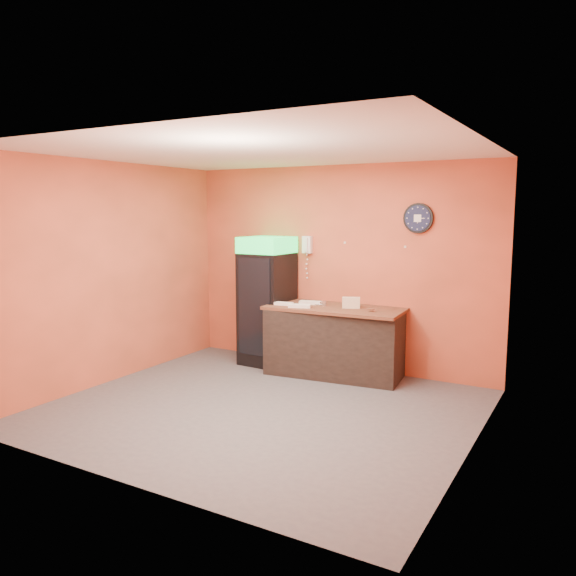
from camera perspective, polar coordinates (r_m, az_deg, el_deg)
The scene contains 15 objects.
floor at distance 6.38m, azimuth -2.70°, elevation -12.15°, with size 4.50×4.50×0.00m, color #47474C.
back_wall at distance 7.80m, azimuth 5.10°, elevation 2.07°, with size 4.50×0.02×2.80m, color #E1613F.
left_wall at distance 7.49m, azimuth -17.50°, elevation 1.50°, with size 0.02×4.00×2.80m, color #E1613F.
right_wall at distance 5.21m, azimuth 18.61°, elevation -1.19°, with size 0.02×4.00×2.80m, color #E1613F.
ceiling at distance 6.03m, azimuth -2.87°, elevation 13.73°, with size 4.50×4.00×0.02m, color white.
beverage_cooler at distance 7.96m, azimuth -2.27°, elevation -1.50°, with size 0.66×0.67×1.82m.
prep_counter at distance 7.54m, azimuth 4.81°, elevation -5.52°, with size 1.76×0.78×0.88m, color black.
wall_clock at distance 7.34m, azimuth 13.09°, elevation 6.92°, with size 0.38×0.06×0.38m.
wall_phone at distance 7.93m, azimuth 1.95°, elevation 4.42°, with size 0.13×0.11×0.24m.
butcher_paper at distance 7.45m, azimuth 4.85°, elevation -2.07°, with size 1.81×0.86×0.04m, color brown.
sub_roll_stack at distance 7.35m, azimuth 6.43°, elevation -1.50°, with size 0.24×0.16×0.15m.
wrapped_sandwich_left at distance 7.55m, azimuth -0.48°, elevation -1.60°, with size 0.26×0.10×0.04m, color white.
wrapped_sandwich_mid at distance 7.37m, azimuth 1.20°, elevation -1.83°, with size 0.29×0.11×0.04m, color white.
wrapped_sandwich_right at distance 7.64m, azimuth 2.29°, elevation -1.49°, with size 0.30×0.12×0.04m, color white.
kitchen_tool at distance 7.51m, azimuth 3.69°, elevation -1.56°, with size 0.07×0.07×0.07m, color silver.
Camera 1 is at (3.21, -5.06, 2.18)m, focal length 35.00 mm.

